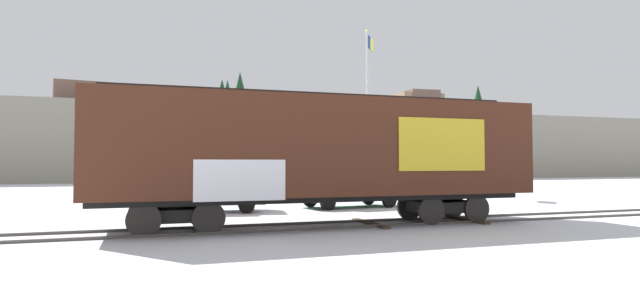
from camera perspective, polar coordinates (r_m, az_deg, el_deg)
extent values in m
plane|color=silver|center=(16.27, 0.93, -9.30)|extent=(260.00, 260.00, 0.00)
cube|color=#4C4742|center=(15.50, 0.90, -9.50)|extent=(60.00, 0.29, 0.08)
cube|color=#4C4742|center=(16.86, -0.75, -8.92)|extent=(60.00, 0.29, 0.08)
cube|color=#423323|center=(16.79, 5.57, -8.95)|extent=(0.25, 2.50, 0.07)
cube|color=#423323|center=(18.51, 15.73, -8.26)|extent=(0.25, 2.50, 0.07)
cube|color=#472316|center=(16.07, 0.04, -0.58)|extent=(13.62, 3.11, 2.92)
cube|color=#2D2823|center=(16.19, 0.04, 5.02)|extent=(12.93, 0.44, 0.24)
cube|color=gold|center=(16.13, 13.44, -0.26)|extent=(2.99, 0.04, 1.61)
cube|color=silver|center=(13.87, -8.79, -4.21)|extent=(2.46, 0.04, 1.10)
cube|color=black|center=(16.09, 0.04, -6.14)|extent=(13.35, 1.73, 0.20)
cube|color=black|center=(15.31, -15.71, -7.74)|extent=(2.10, 1.39, 0.36)
cylinder|color=black|center=(14.58, -18.94, -8.18)|extent=(0.92, 0.12, 0.92)
cylinder|color=black|center=(16.01, -18.91, -7.64)|extent=(0.92, 0.12, 0.92)
cylinder|color=black|center=(14.67, -12.22, -8.21)|extent=(0.92, 0.12, 0.92)
cylinder|color=black|center=(16.09, -12.79, -7.68)|extent=(0.92, 0.12, 0.92)
cube|color=black|center=(17.98, 13.37, -6.94)|extent=(2.10, 1.39, 0.36)
cylinder|color=black|center=(16.94, 12.21, -7.41)|extent=(0.92, 0.12, 0.92)
cylinder|color=black|center=(18.18, 9.87, -7.07)|extent=(0.92, 0.12, 0.92)
cylinder|color=black|center=(17.86, 16.94, -7.09)|extent=(0.92, 0.12, 0.92)
cylinder|color=black|center=(19.05, 14.41, -6.81)|extent=(0.92, 0.12, 0.92)
cylinder|color=silver|center=(30.84, 5.24, 3.15)|extent=(0.12, 0.12, 9.81)
sphere|color=#D8CC66|center=(31.70, 5.21, 12.16)|extent=(0.18, 0.18, 0.18)
cube|color=navy|center=(32.36, 5.56, 10.81)|extent=(0.97, 1.26, 0.79)
cube|color=yellow|center=(32.73, 5.72, 10.66)|extent=(0.51, 0.65, 0.79)
cube|color=gray|center=(72.00, -14.41, -0.55)|extent=(159.56, 35.85, 8.15)
cube|color=brown|center=(61.75, -24.35, 4.78)|extent=(7.37, 5.75, 2.42)
cube|color=#9E9384|center=(61.97, -11.09, 4.40)|extent=(4.67, 3.25, 2.01)
cube|color=#8C725B|center=(70.53, 10.74, 4.01)|extent=(6.31, 3.93, 3.04)
cube|color=brown|center=(70.72, 10.98, 4.15)|extent=(4.25, 4.45, 3.42)
cone|color=#193D23|center=(73.22, 17.09, 4.36)|extent=(2.18, 2.18, 4.35)
cone|color=#193D23|center=(64.82, -13.52, 4.66)|extent=(1.61, 1.61, 3.21)
cone|color=#193D23|center=(62.34, -8.85, 5.57)|extent=(2.33, 2.33, 4.66)
cone|color=#193D23|center=(61.67, -10.80, 5.20)|extent=(1.83, 1.83, 3.65)
cone|color=#193D23|center=(59.15, -10.21, 5.28)|extent=(1.59, 1.59, 3.17)
cube|color=#B7BABF|center=(21.29, -12.53, -5.70)|extent=(4.86, 2.46, 0.76)
cube|color=#2D333D|center=(21.27, -13.44, -3.80)|extent=(2.33, 1.94, 0.65)
cylinder|color=black|center=(22.22, -8.37, -6.56)|extent=(0.66, 0.30, 0.64)
cylinder|color=black|center=(20.46, -8.13, -6.94)|extent=(0.66, 0.30, 0.64)
cylinder|color=black|center=(22.29, -16.58, -6.48)|extent=(0.66, 0.30, 0.64)
cylinder|color=black|center=(20.53, -17.05, -6.84)|extent=(0.66, 0.30, 0.64)
cube|color=#1E5933|center=(23.01, 3.27, -5.62)|extent=(4.64, 2.40, 0.65)
cube|color=#2D333D|center=(22.83, 2.56, -3.98)|extent=(2.34, 1.94, 0.67)
cylinder|color=black|center=(24.56, 5.37, -6.17)|extent=(0.66, 0.29, 0.64)
cylinder|color=black|center=(23.05, 7.67, -6.41)|extent=(0.66, 0.29, 0.64)
cylinder|color=black|center=(23.15, -1.11, -6.41)|extent=(0.66, 0.29, 0.64)
cylinder|color=black|center=(21.54, 0.88, -6.72)|extent=(0.66, 0.29, 0.64)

